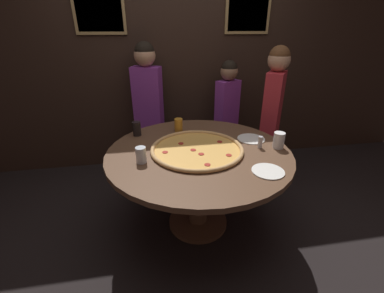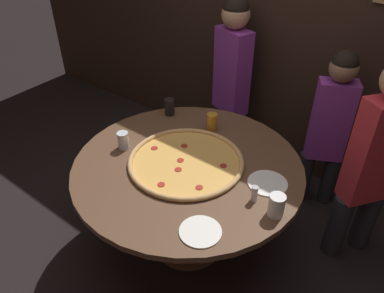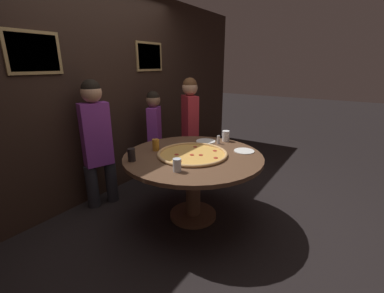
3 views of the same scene
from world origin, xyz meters
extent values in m
plane|color=black|center=(0.00, 0.00, 0.00)|extent=(24.00, 24.00, 0.00)
cube|color=black|center=(0.00, 1.33, 1.30)|extent=(6.40, 0.06, 2.60)
cube|color=#9E7F4C|center=(-0.80, 1.29, 1.75)|extent=(0.52, 0.02, 0.40)
cube|color=slate|center=(-0.80, 1.28, 1.75)|extent=(0.46, 0.01, 0.34)
cube|color=#9E7F4C|center=(0.80, 1.29, 1.75)|extent=(0.52, 0.02, 0.40)
cube|color=slate|center=(0.80, 1.28, 1.75)|extent=(0.46, 0.01, 0.34)
cylinder|color=brown|center=(0.00, 0.00, 0.72)|extent=(1.46, 1.46, 0.04)
cylinder|color=brown|center=(0.00, 0.00, 0.35)|extent=(0.16, 0.16, 0.70)
cylinder|color=brown|center=(0.00, 0.00, 0.02)|extent=(0.52, 0.52, 0.04)
cylinder|color=#E5A84C|center=(-0.01, 0.00, 0.75)|extent=(0.70, 0.70, 0.01)
torus|color=tan|center=(-0.01, 0.00, 0.76)|extent=(0.74, 0.74, 0.03)
cylinder|color=#A8281E|center=(-0.27, -0.02, 0.75)|extent=(0.04, 0.04, 0.00)
cylinder|color=#A8281E|center=(0.01, -0.26, 0.75)|extent=(0.04, 0.04, 0.00)
cylinder|color=#A8281E|center=(-0.05, -0.01, 0.75)|extent=(0.04, 0.04, 0.00)
cylinder|color=#A8281E|center=(0.00, -0.09, 0.75)|extent=(0.04, 0.04, 0.00)
cylinder|color=#A8281E|center=(-0.13, 0.12, 0.75)|extent=(0.04, 0.04, 0.00)
cylinder|color=#A8281E|center=(0.20, -0.15, 0.75)|extent=(0.04, 0.04, 0.00)
cylinder|color=#A8281E|center=(0.20, 0.11, 0.75)|extent=(0.04, 0.04, 0.00)
cylinder|color=white|center=(0.64, -0.06, 0.80)|extent=(0.09, 0.09, 0.13)
cylinder|color=silver|center=(-0.45, -0.12, 0.80)|extent=(0.07, 0.07, 0.12)
cylinder|color=black|center=(-0.49, 0.40, 0.80)|extent=(0.07, 0.07, 0.13)
cylinder|color=#BC7A23|center=(-0.11, 0.42, 0.80)|extent=(0.08, 0.08, 0.13)
cylinder|color=white|center=(0.40, -0.40, 0.74)|extent=(0.22, 0.22, 0.01)
cylinder|color=white|center=(0.49, 0.14, 0.74)|extent=(0.24, 0.24, 0.01)
cylinder|color=silver|center=(0.50, -0.03, 0.78)|extent=(0.04, 0.04, 0.08)
cylinder|color=#B7B7BC|center=(0.50, -0.03, 0.83)|extent=(0.04, 0.04, 0.01)
cylinder|color=#232328|center=(-0.26, 1.04, 0.26)|extent=(0.18, 0.18, 0.52)
cylinder|color=#232328|center=(-0.48, 1.12, 0.26)|extent=(0.18, 0.18, 0.52)
cube|color=purple|center=(-0.37, 1.08, 0.88)|extent=(0.35, 0.26, 0.72)
sphere|color=tan|center=(-0.37, 1.08, 1.35)|extent=(0.22, 0.22, 0.22)
sphere|color=black|center=(-0.37, 1.08, 1.39)|extent=(0.21, 0.21, 0.21)
cylinder|color=#232328|center=(0.62, 1.06, 0.22)|extent=(0.16, 0.16, 0.45)
cylinder|color=#232328|center=(0.45, 0.96, 0.22)|extent=(0.16, 0.16, 0.45)
cube|color=purple|center=(0.54, 1.01, 0.76)|extent=(0.31, 0.25, 0.63)
sphere|color=#8C664C|center=(0.54, 1.01, 1.18)|extent=(0.19, 0.19, 0.19)
sphere|color=black|center=(0.54, 1.01, 1.21)|extent=(0.18, 0.18, 0.18)
cylinder|color=#232328|center=(1.00, 0.76, 0.25)|extent=(0.19, 0.19, 0.51)
cylinder|color=#232328|center=(0.86, 0.58, 0.25)|extent=(0.19, 0.19, 0.51)
cube|color=red|center=(0.93, 0.67, 0.86)|extent=(0.31, 0.34, 0.71)
sphere|color=tan|center=(0.93, 0.67, 1.33)|extent=(0.22, 0.22, 0.22)
sphere|color=brown|center=(0.93, 0.67, 1.37)|extent=(0.20, 0.20, 0.20)
camera|label=1|loc=(-0.36, -1.79, 1.63)|focal=24.00mm
camera|label=2|loc=(1.16, -1.46, 2.20)|focal=35.00mm
camera|label=3|loc=(-2.12, -1.40, 1.65)|focal=24.00mm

